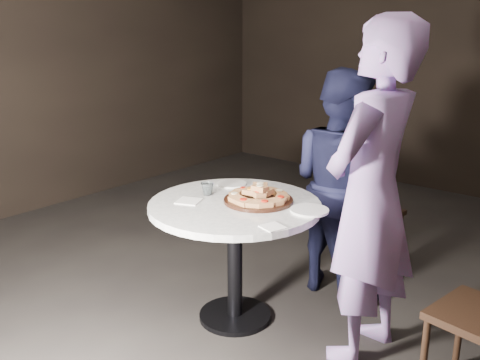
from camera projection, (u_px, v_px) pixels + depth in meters
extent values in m
plane|color=black|center=(254.00, 318.00, 3.43)|extent=(7.00, 7.00, 0.00)
cylinder|color=black|center=(235.00, 315.00, 3.43)|extent=(0.50, 0.50, 0.03)
cylinder|color=black|center=(235.00, 262.00, 3.33)|extent=(0.10, 0.10, 0.72)
cylinder|color=silver|center=(235.00, 206.00, 3.22)|extent=(1.14, 1.14, 0.04)
cylinder|color=black|center=(258.00, 200.00, 3.23)|extent=(0.55, 0.55, 0.02)
cube|color=#AC7342|center=(281.00, 200.00, 3.16)|extent=(0.10, 0.11, 0.04)
cylinder|color=red|center=(281.00, 197.00, 3.15)|extent=(0.05, 0.05, 0.01)
cube|color=#AC7342|center=(282.00, 196.00, 3.22)|extent=(0.11, 0.11, 0.04)
cube|color=#AC7342|center=(279.00, 193.00, 3.28)|extent=(0.11, 0.10, 0.04)
cylinder|color=beige|center=(279.00, 190.00, 3.27)|extent=(0.06, 0.06, 0.01)
cube|color=#AC7342|center=(272.00, 191.00, 3.33)|extent=(0.10, 0.08, 0.04)
cube|color=#AC7342|center=(263.00, 189.00, 3.35)|extent=(0.11, 0.10, 0.04)
cylinder|color=red|center=(263.00, 186.00, 3.35)|extent=(0.05, 0.05, 0.01)
cube|color=#AC7342|center=(253.00, 189.00, 3.36)|extent=(0.10, 0.11, 0.04)
cube|color=#AC7342|center=(243.00, 191.00, 3.33)|extent=(0.10, 0.11, 0.04)
cylinder|color=red|center=(243.00, 188.00, 3.32)|extent=(0.05, 0.05, 0.01)
cube|color=#AC7342|center=(237.00, 193.00, 3.28)|extent=(0.10, 0.11, 0.04)
cube|color=#AC7342|center=(234.00, 196.00, 3.22)|extent=(0.11, 0.11, 0.04)
cylinder|color=beige|center=(234.00, 193.00, 3.22)|extent=(0.06, 0.06, 0.01)
cube|color=#AC7342|center=(237.00, 199.00, 3.16)|extent=(0.10, 0.09, 0.04)
cube|color=#AC7342|center=(243.00, 202.00, 3.11)|extent=(0.10, 0.08, 0.04)
cylinder|color=red|center=(243.00, 199.00, 3.11)|extent=(0.05, 0.05, 0.01)
cube|color=#AC7342|center=(253.00, 204.00, 3.08)|extent=(0.11, 0.10, 0.04)
cube|color=#AC7342|center=(264.00, 204.00, 3.08)|extent=(0.11, 0.11, 0.04)
cylinder|color=red|center=(265.00, 201.00, 3.08)|extent=(0.06, 0.06, 0.01)
cube|color=#AC7342|center=(274.00, 202.00, 3.11)|extent=(0.09, 0.11, 0.04)
cube|color=#AC7342|center=(266.00, 192.00, 3.21)|extent=(0.08, 0.10, 0.04)
cylinder|color=#2D6B1E|center=(266.00, 189.00, 3.20)|extent=(0.05, 0.05, 0.01)
cube|color=#AC7342|center=(259.00, 190.00, 3.26)|extent=(0.07, 0.09, 0.04)
cylinder|color=beige|center=(259.00, 187.00, 3.25)|extent=(0.04, 0.04, 0.01)
cube|color=#AC7342|center=(251.00, 192.00, 3.21)|extent=(0.10, 0.09, 0.03)
cylinder|color=orange|center=(251.00, 189.00, 3.21)|extent=(0.05, 0.05, 0.01)
cube|color=#AC7342|center=(258.00, 194.00, 3.17)|extent=(0.11, 0.10, 0.04)
cylinder|color=red|center=(258.00, 191.00, 3.16)|extent=(0.06, 0.06, 0.01)
cube|color=#AC7342|center=(260.00, 189.00, 3.17)|extent=(0.09, 0.07, 0.04)
cylinder|color=beige|center=(260.00, 186.00, 3.17)|extent=(0.04, 0.04, 0.01)
cube|color=#AC7342|center=(260.00, 186.00, 3.22)|extent=(0.11, 0.11, 0.04)
cylinder|color=beige|center=(260.00, 183.00, 3.21)|extent=(0.06, 0.06, 0.01)
cylinder|color=white|center=(231.00, 184.00, 3.57)|extent=(0.22, 0.22, 0.01)
cylinder|color=white|center=(309.00, 210.00, 3.06)|extent=(0.29, 0.29, 0.01)
imported|color=silver|center=(207.00, 189.00, 3.35)|extent=(0.11, 0.11, 0.08)
cube|color=white|center=(189.00, 201.00, 3.23)|extent=(0.18, 0.18, 0.01)
cube|color=white|center=(273.00, 227.00, 2.82)|extent=(0.14, 0.14, 0.01)
cube|color=black|center=(371.00, 213.00, 4.10)|extent=(0.41, 0.41, 0.04)
cube|color=black|center=(360.00, 192.00, 3.90)|extent=(0.39, 0.05, 0.42)
cylinder|color=black|center=(400.00, 238.00, 4.17)|extent=(0.04, 0.04, 0.42)
cylinder|color=black|center=(361.00, 227.00, 4.38)|extent=(0.04, 0.04, 0.42)
cylinder|color=black|center=(379.00, 251.00, 3.93)|extent=(0.04, 0.04, 0.42)
cylinder|color=black|center=(339.00, 239.00, 4.15)|extent=(0.04, 0.04, 0.42)
cylinder|color=black|center=(460.00, 329.00, 2.89)|extent=(0.04, 0.04, 0.45)
cylinder|color=black|center=(424.00, 356.00, 2.66)|extent=(0.04, 0.04, 0.45)
imported|color=black|center=(340.00, 184.00, 3.62)|extent=(0.88, 0.77, 1.55)
imported|color=#866CAC|center=(371.00, 197.00, 2.83)|extent=(0.47, 0.70, 1.87)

